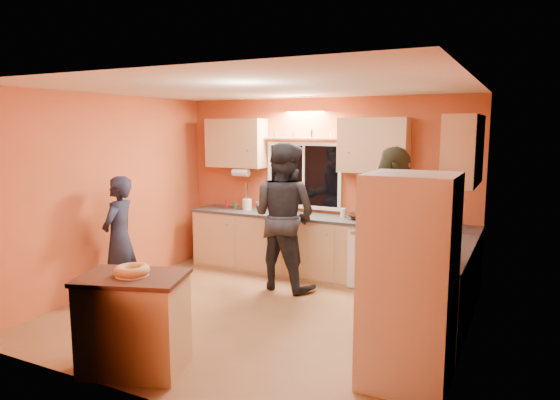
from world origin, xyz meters
The scene contains 14 objects.
ground centered at (0.00, 0.00, 0.00)m, with size 4.50×4.50×0.00m, color brown.
room_shell centered at (0.12, 0.41, 1.62)m, with size 4.54×4.04×2.61m.
back_counter centered at (0.01, 1.70, 0.45)m, with size 4.23×0.62×0.90m.
right_counter centered at (1.95, 0.50, 0.45)m, with size 0.62×1.84×0.90m.
refrigerator centered at (1.89, -0.80, 0.90)m, with size 0.72×0.70×1.80m, color silver.
island centered at (-0.34, -1.66, 0.45)m, with size 1.06×0.88×0.88m.
bundt_pastry centered at (-0.34, -1.66, 0.92)m, with size 0.31×0.31×0.09m, color tan.
person_left centered at (-1.90, -0.22, 0.78)m, with size 0.57×0.37×1.56m, color black.
person_center centered at (-0.18, 1.04, 0.99)m, with size 0.96×0.75×1.98m, color black.
person_right centered at (1.50, 0.17, 0.99)m, with size 1.16×0.48×1.98m, color #373B25.
mixing_bowl centered at (0.65, 1.74, 0.94)m, with size 0.32×0.32×0.08m, color black.
utensil_crock centered at (-1.15, 1.73, 0.99)m, with size 0.14×0.14×0.17m, color beige.
potted_plant centered at (1.94, 0.11, 1.05)m, with size 0.27×0.24×0.30m, color gray.
red_box centered at (1.87, 0.42, 0.94)m, with size 0.16×0.12×0.07m, color #AF1B31.
Camera 1 is at (2.73, -4.87, 2.17)m, focal length 32.00 mm.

